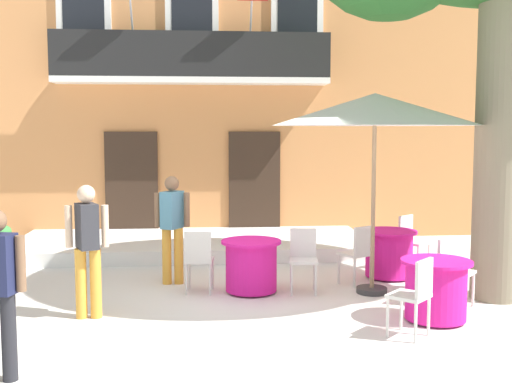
% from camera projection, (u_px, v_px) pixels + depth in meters
% --- Properties ---
extents(ground_plane, '(120.00, 120.00, 0.00)m').
position_uv_depth(ground_plane, '(236.00, 300.00, 8.74)').
color(ground_plane, silver).
extents(building_facade, '(13.00, 5.09, 7.50)m').
position_uv_depth(building_facade, '(194.00, 71.00, 15.25)').
color(building_facade, '#CC844C').
rests_on(building_facade, ground).
extents(entrance_step_platform, '(6.70, 2.68, 0.25)m').
position_uv_depth(entrance_step_platform, '(193.00, 244.00, 12.31)').
color(entrance_step_platform, silver).
rests_on(entrance_step_platform, ground).
extents(cafe_table_near_tree, '(0.86, 0.86, 0.76)m').
position_uv_depth(cafe_table_near_tree, '(251.00, 266.00, 9.14)').
color(cafe_table_near_tree, '#DB1984').
rests_on(cafe_table_near_tree, ground).
extents(cafe_chair_near_tree_0, '(0.45, 0.45, 0.91)m').
position_uv_depth(cafe_chair_near_tree_0, '(303.00, 256.00, 9.17)').
color(cafe_chair_near_tree_0, silver).
rests_on(cafe_chair_near_tree_0, ground).
extents(cafe_chair_near_tree_1, '(0.44, 0.44, 0.91)m').
position_uv_depth(cafe_chair_near_tree_1, '(199.00, 257.00, 9.07)').
color(cafe_chair_near_tree_1, silver).
rests_on(cafe_chair_near_tree_1, ground).
extents(cafe_table_middle, '(0.86, 0.86, 0.76)m').
position_uv_depth(cafe_table_middle, '(436.00, 290.00, 7.77)').
color(cafe_table_middle, '#DB1984').
rests_on(cafe_table_middle, ground).
extents(cafe_chair_middle_0, '(0.56, 0.56, 0.91)m').
position_uv_depth(cafe_chair_middle_0, '(451.00, 267.00, 8.40)').
color(cafe_chair_middle_0, silver).
rests_on(cafe_chair_middle_0, ground).
extents(cafe_chair_middle_1, '(0.57, 0.57, 0.91)m').
position_uv_depth(cafe_chair_middle_1, '(415.00, 292.00, 7.13)').
color(cafe_chair_middle_1, silver).
rests_on(cafe_chair_middle_1, ground).
extents(cafe_table_front, '(0.86, 0.86, 0.76)m').
position_uv_depth(cafe_table_front, '(389.00, 253.00, 10.05)').
color(cafe_table_front, '#DB1984').
rests_on(cafe_table_front, ground).
extents(cafe_chair_front_0, '(0.56, 0.56, 0.91)m').
position_uv_depth(cafe_chair_front_0, '(411.00, 239.00, 10.61)').
color(cafe_chair_front_0, silver).
rests_on(cafe_chair_front_0, ground).
extents(cafe_chair_front_1, '(0.55, 0.55, 0.91)m').
position_uv_depth(cafe_chair_front_1, '(359.00, 251.00, 9.54)').
color(cafe_chair_front_1, silver).
rests_on(cafe_chair_front_1, ground).
extents(cafe_umbrella, '(2.90, 2.90, 2.85)m').
position_uv_depth(cafe_umbrella, '(375.00, 110.00, 8.89)').
color(cafe_umbrella, '#997A56').
rests_on(cafe_umbrella, ground).
extents(ground_planter_left, '(0.42, 0.42, 0.52)m').
position_uv_depth(ground_planter_left, '(0.00, 236.00, 12.23)').
color(ground_planter_left, slate).
rests_on(ground_planter_left, ground).
extents(pedestrian_mid_plaza, '(0.53, 0.40, 1.67)m').
position_uv_depth(pedestrian_mid_plaza, '(87.00, 243.00, 7.84)').
color(pedestrian_mid_plaza, gold).
rests_on(pedestrian_mid_plaza, ground).
extents(pedestrian_by_tree, '(0.53, 0.40, 1.65)m').
position_uv_depth(pedestrian_by_tree, '(172.00, 223.00, 9.60)').
color(pedestrian_by_tree, gold).
rests_on(pedestrian_by_tree, ground).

